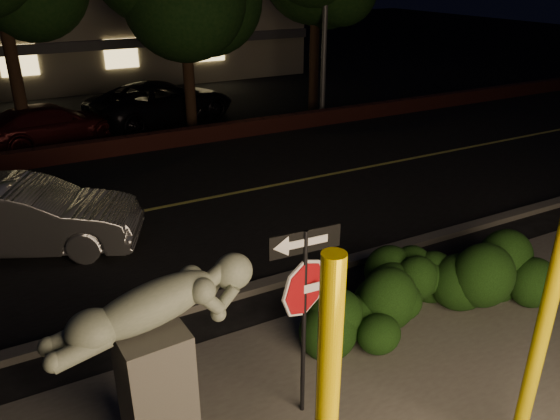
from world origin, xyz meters
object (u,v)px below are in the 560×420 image
object	(u,v)px
parked_car_dark	(162,102)
silver_sedan	(26,217)
yellow_pole_right	(540,343)
parked_car_darkred	(52,124)
sculpture	(156,354)
signpost	(305,289)

from	to	relation	value
parked_car_dark	silver_sedan	bearing A→B (deg)	130.77
yellow_pole_right	parked_car_dark	xyz separation A→B (m)	(0.84, 15.73, -0.84)
silver_sedan	parked_car_dark	xyz separation A→B (m)	(5.06, 7.95, 0.03)
parked_car_darkred	parked_car_dark	bearing A→B (deg)	-88.60
silver_sedan	parked_car_darkred	xyz separation A→B (m)	(1.33, 7.02, -0.07)
silver_sedan	parked_car_darkred	bearing A→B (deg)	13.07
sculpture	parked_car_darkred	size ratio (longest dim) A/B	0.55
silver_sedan	parked_car_darkred	world-z (taller)	silver_sedan
yellow_pole_right	signpost	world-z (taller)	yellow_pole_right
silver_sedan	parked_car_dark	distance (m)	9.43
parked_car_dark	yellow_pole_right	bearing A→B (deg)	160.19
signpost	sculpture	distance (m)	1.70
silver_sedan	parked_car_dark	world-z (taller)	parked_car_dark
yellow_pole_right	sculpture	xyz separation A→B (m)	(-3.40, 1.81, -0.14)
sculpture	yellow_pole_right	bearing A→B (deg)	-31.67
sculpture	parked_car_darkred	world-z (taller)	sculpture
parked_car_darkred	silver_sedan	bearing A→B (deg)	156.58
yellow_pole_right	sculpture	size ratio (longest dim) A/B	1.35
silver_sedan	sculpture	bearing A→B (deg)	-148.25
signpost	sculpture	size ratio (longest dim) A/B	1.07
yellow_pole_right	parked_car_darkred	size ratio (longest dim) A/B	0.74
yellow_pole_right	parked_car_dark	bearing A→B (deg)	86.95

